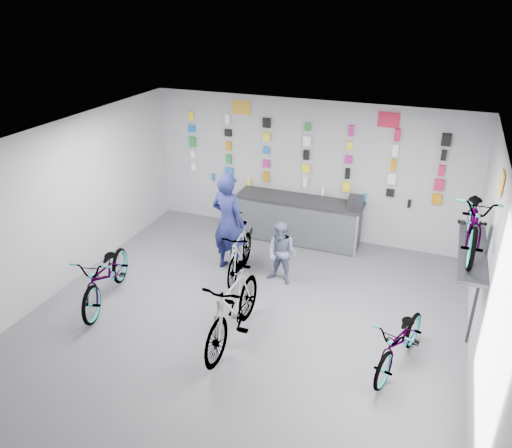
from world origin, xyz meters
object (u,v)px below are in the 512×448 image
at_px(counter, 299,221).
at_px(clerk, 228,223).
at_px(bike_right, 401,341).
at_px(customer, 282,253).
at_px(bike_left, 106,275).
at_px(bike_service, 240,252).
at_px(bike_center, 233,307).

height_order(counter, clerk, clerk).
distance_m(bike_right, customer, 2.83).
height_order(counter, customer, customer).
xyz_separation_m(bike_left, bike_right, (4.99, 0.11, -0.07)).
distance_m(bike_service, clerk, 0.60).
relative_size(bike_service, clerk, 0.84).
xyz_separation_m(counter, bike_center, (0.05, -3.64, 0.12)).
distance_m(bike_right, clerk, 3.88).
xyz_separation_m(bike_center, customer, (0.14, 1.90, 0.00)).
distance_m(bike_center, bike_service, 1.97).
bearing_deg(bike_service, counter, 63.13).
xyz_separation_m(bike_left, clerk, (1.53, 1.80, 0.48)).
bearing_deg(bike_right, bike_center, -157.70).
relative_size(bike_left, customer, 1.61).
xyz_separation_m(counter, clerk, (-0.92, -1.62, 0.50)).
bearing_deg(clerk, bike_left, 63.03).
bearing_deg(bike_right, customer, 160.93).
bearing_deg(clerk, customer, -172.62).
distance_m(counter, bike_left, 4.21).
height_order(bike_center, bike_service, bike_center).
bearing_deg(customer, bike_right, -23.69).
relative_size(counter, bike_left, 1.38).
bearing_deg(bike_service, clerk, 143.14).
xyz_separation_m(counter, bike_service, (-0.62, -1.79, 0.01)).
distance_m(bike_center, customer, 1.90).
bearing_deg(customer, bike_service, -166.33).
relative_size(bike_left, clerk, 0.99).
relative_size(bike_left, bike_center, 0.97).
xyz_separation_m(bike_center, bike_right, (2.48, 0.32, -0.16)).
distance_m(bike_left, bike_right, 4.99).
relative_size(counter, customer, 2.22).
bearing_deg(bike_left, bike_center, -19.87).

